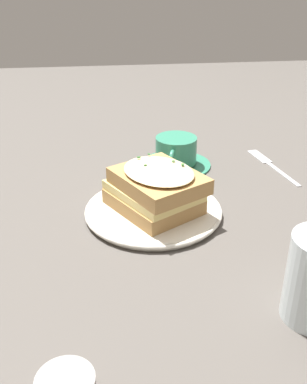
# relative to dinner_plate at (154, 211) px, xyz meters

# --- Properties ---
(ground_plane) EXTENTS (2.40, 2.40, 0.00)m
(ground_plane) POSITION_rel_dinner_plate_xyz_m (-0.01, -0.00, -0.01)
(ground_plane) COLOR #514C47
(dinner_plate) EXTENTS (0.23, 0.23, 0.01)m
(dinner_plate) POSITION_rel_dinner_plate_xyz_m (0.00, 0.00, 0.00)
(dinner_plate) COLOR silver
(dinner_plate) RESTS_ON ground_plane
(sandwich) EXTENTS (0.17, 0.18, 0.08)m
(sandwich) POSITION_rel_dinner_plate_xyz_m (-0.00, 0.00, 0.04)
(sandwich) COLOR #B2844C
(sandwich) RESTS_ON dinner_plate
(teacup_with_saucer) EXTENTS (0.15, 0.15, 0.06)m
(teacup_with_saucer) POSITION_rel_dinner_plate_xyz_m (-0.07, -0.20, 0.02)
(teacup_with_saucer) COLOR #338466
(teacup_with_saucer) RESTS_ON ground_plane
(fork) EXTENTS (0.05, 0.19, 0.00)m
(fork) POSITION_rel_dinner_plate_xyz_m (-0.27, -0.18, -0.01)
(fork) COLOR silver
(fork) RESTS_ON ground_plane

